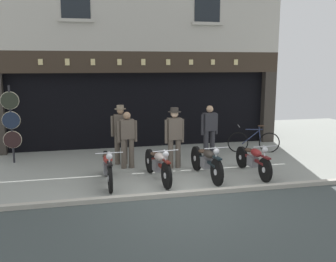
{
  "coord_description": "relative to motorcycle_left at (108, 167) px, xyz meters",
  "views": [
    {
      "loc": [
        -2.08,
        -7.64,
        2.89
      ],
      "look_at": [
        0.34,
        2.83,
        0.97
      ],
      "focal_mm": 40.32,
      "sensor_mm": 36.0,
      "label": 1
    }
  ],
  "objects": [
    {
      "name": "salesman_left",
      "position": [
        0.65,
        1.3,
        0.45
      ],
      "size": [
        0.56,
        0.25,
        1.59
      ],
      "rotation": [
        0.0,
        0.0,
        3.19
      ],
      "color": "brown",
      "rests_on": "ground"
    },
    {
      "name": "shop_facade",
      "position": [
        1.52,
        5.65,
        1.36
      ],
      "size": [
        10.15,
        4.42,
        6.76
      ],
      "color": "black",
      "rests_on": "ground"
    },
    {
      "name": "assistant_far_right",
      "position": [
        0.51,
        1.77,
        0.53
      ],
      "size": [
        0.56,
        0.33,
        1.73
      ],
      "rotation": [
        0.0,
        0.0,
        3.04
      ],
      "color": "brown",
      "rests_on": "ground"
    },
    {
      "name": "motorcycle_center_right",
      "position": [
        3.8,
        -0.09,
        -0.02
      ],
      "size": [
        0.62,
        1.94,
        0.9
      ],
      "rotation": [
        0.0,
        0.0,
        3.16
      ],
      "color": "black",
      "rests_on": "ground"
    },
    {
      "name": "tyre_sign_pole",
      "position": [
        -2.57,
        2.62,
        0.83
      ],
      "size": [
        0.52,
        0.06,
        2.29
      ],
      "color": "#232328",
      "rests_on": "ground"
    },
    {
      "name": "shopkeeper_center",
      "position": [
        1.92,
        1.01,
        0.52
      ],
      "size": [
        0.56,
        0.36,
        1.71
      ],
      "rotation": [
        0.0,
        0.0,
        3.21
      ],
      "color": "brown",
      "rests_on": "ground"
    },
    {
      "name": "salesman_right",
      "position": [
        3.2,
        1.72,
        0.49
      ],
      "size": [
        0.55,
        0.28,
        1.66
      ],
      "rotation": [
        0.0,
        0.0,
        3.3
      ],
      "color": "#2D2D33",
      "rests_on": "ground"
    },
    {
      "name": "advert_board_near",
      "position": [
        3.35,
        4.07,
        1.41
      ],
      "size": [
        0.64,
        0.03,
        0.88
      ],
      "color": "silver"
    },
    {
      "name": "ground",
      "position": [
        1.52,
        -2.32,
        -0.47
      ],
      "size": [
        21.85,
        22.0,
        0.18
      ],
      "color": "gray"
    },
    {
      "name": "leaning_bicycle",
      "position": [
        4.96,
        2.28,
        -0.06
      ],
      "size": [
        1.65,
        0.64,
        0.93
      ],
      "rotation": [
        0.0,
        0.0,
        1.29
      ],
      "color": "black",
      "rests_on": "ground"
    },
    {
      "name": "motorcycle_center_left",
      "position": [
        1.24,
        -0.02,
        -0.01
      ],
      "size": [
        0.62,
        2.06,
        0.92
      ],
      "rotation": [
        0.0,
        0.0,
        3.24
      ],
      "color": "black",
      "rests_on": "ground"
    },
    {
      "name": "motorcycle_center",
      "position": [
        2.5,
        -0.07,
        0.0
      ],
      "size": [
        0.62,
        2.07,
        0.93
      ],
      "rotation": [
        0.0,
        0.0,
        3.2
      ],
      "color": "black",
      "rests_on": "ground"
    },
    {
      "name": "advert_board_far",
      "position": [
        4.37,
        4.07,
        1.36
      ],
      "size": [
        0.65,
        0.03,
        1.02
      ],
      "color": "beige"
    },
    {
      "name": "motorcycle_left",
      "position": [
        0.0,
        0.0,
        0.0
      ],
      "size": [
        0.62,
        2.02,
        0.93
      ],
      "rotation": [
        0.0,
        0.0,
        3.15
      ],
      "color": "black",
      "rests_on": "ground"
    }
  ]
}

